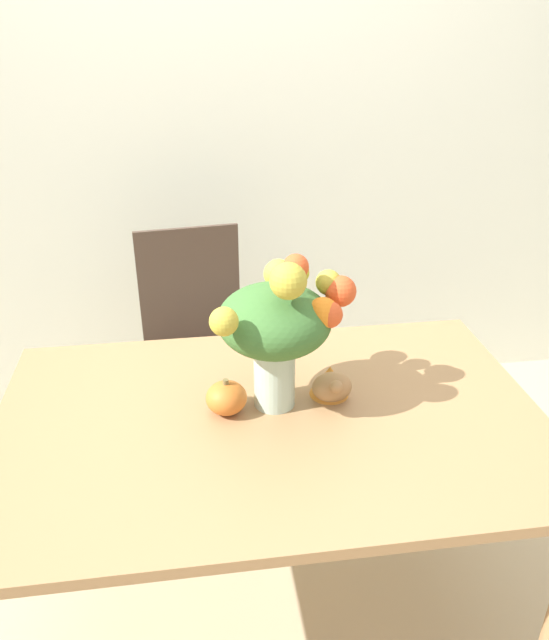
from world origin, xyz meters
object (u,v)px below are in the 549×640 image
object	(u,v)px
flower_vase	(279,323)
dining_chair_near_window	(198,355)
pumpkin	(226,398)
turkey_figurine	(331,383)

from	to	relation	value
flower_vase	dining_chair_near_window	world-z (taller)	flower_vase
pumpkin	dining_chair_near_window	bearing A→B (deg)	94.94
turkey_figurine	dining_chair_near_window	xyz separation A→B (m)	(-0.36, 0.75, -0.31)
turkey_figurine	dining_chair_near_window	bearing A→B (deg)	115.61
turkey_figurine	dining_chair_near_window	world-z (taller)	dining_chair_near_window
turkey_figurine	flower_vase	bearing A→B (deg)	-175.76
flower_vase	dining_chair_near_window	size ratio (longest dim) A/B	0.44
flower_vase	pumpkin	bearing A→B (deg)	-172.44
flower_vase	turkey_figurine	world-z (taller)	flower_vase
flower_vase	dining_chair_near_window	bearing A→B (deg)	105.59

